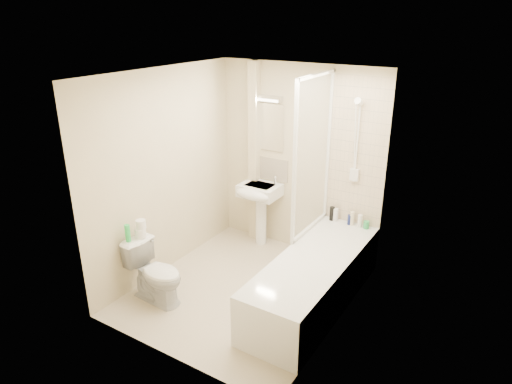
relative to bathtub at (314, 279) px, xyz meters
The scene contains 25 objects.
floor 0.83m from the bathtub, 165.07° to the right, with size 2.50×2.50×0.00m, color beige.
wall_back 1.58m from the bathtub, 125.54° to the left, with size 2.20×0.02×2.40m, color beige.
wall_left 2.07m from the bathtub, behind, with size 0.02×2.50×2.40m, color beige.
wall_right 1.00m from the bathtub, 29.74° to the right, with size 0.02×2.50×2.40m, color beige.
ceiling 2.25m from the bathtub, 165.07° to the right, with size 2.20×2.50×0.02m, color white.
tile_back 1.54m from the bathtub, 90.00° to the left, with size 0.70×0.01×1.75m, color beige.
tile_right 1.19m from the bathtub, ahead, with size 0.01×2.10×1.75m, color beige.
pipe_boxing 1.92m from the bathtub, 144.15° to the left, with size 0.12×0.12×2.40m, color beige.
splashback 1.75m from the bathtub, 139.01° to the left, with size 0.60×0.01×0.30m, color beige.
mirror 2.04m from the bathtub, 139.07° to the left, with size 0.46×0.01×0.60m, color white.
strip_light 2.29m from the bathtub, 139.70° to the left, with size 0.42×0.07×0.07m, color silver.
bathtub is the anchor object (origin of this frame).
shower_screen 1.35m from the bathtub, 120.33° to the left, with size 0.04×0.92×1.80m.
shower_fixture 1.60m from the bathtub, 90.10° to the left, with size 0.10×0.16×0.99m.
pedestal_sink 1.50m from the bathtub, 145.80° to the left, with size 0.51×0.47×0.98m.
bottle_black_a 1.05m from the bathtub, 103.20° to the left, with size 0.06×0.06×0.17m, color black.
bottle_white_a 1.03m from the bathtub, 100.50° to the left, with size 0.06×0.06×0.16m, color white.
bottle_blue 1.01m from the bathtub, 89.55° to the left, with size 0.06×0.06×0.12m, color navy.
bottle_cream 1.02m from the bathtub, 88.03° to the left, with size 0.05×0.05×0.17m, color beige.
bottle_white_b 1.03m from the bathtub, 82.15° to the left, with size 0.05×0.05×0.15m, color white.
bottle_green 1.03m from the bathtub, 77.43° to the left, with size 0.07×0.07×0.09m, color green.
toilet 1.70m from the bathtub, 150.12° to the right, with size 0.68×0.42×0.67m, color white.
toilet_roll_lower 1.93m from the bathtub, 155.19° to the right, with size 0.12×0.12×0.10m, color white.
toilet_roll_upper 1.94m from the bathtub, 155.35° to the right, with size 0.11×0.11×0.10m, color white.
green_bottle 2.03m from the bathtub, 152.01° to the right, with size 0.06×0.06×0.19m, color green.
Camera 1 is at (2.43, -3.67, 2.94)m, focal length 32.00 mm.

